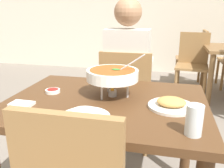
% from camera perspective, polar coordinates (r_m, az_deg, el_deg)
% --- Properties ---
extents(dining_table_main, '(1.12, 0.84, 0.73)m').
position_cam_1_polar(dining_table_main, '(1.42, -1.38, -8.19)').
color(dining_table_main, '#51331C').
rests_on(dining_table_main, ground_plane).
extents(chair_diner_main, '(0.44, 0.44, 0.90)m').
position_cam_1_polar(chair_diner_main, '(2.10, 3.45, -2.61)').
color(chair_diner_main, olive).
rests_on(chair_diner_main, ground_plane).
extents(diner_main, '(0.40, 0.45, 1.31)m').
position_cam_1_polar(diner_main, '(2.06, 3.72, 3.87)').
color(diner_main, '#2D2D38').
rests_on(diner_main, ground_plane).
extents(curry_bowl, '(0.33, 0.30, 0.26)m').
position_cam_1_polar(curry_bowl, '(1.40, 0.11, 2.13)').
color(curry_bowl, silver).
rests_on(curry_bowl, dining_table_main).
extents(rice_plate, '(0.24, 0.24, 0.06)m').
position_cam_1_polar(rice_plate, '(1.15, -6.43, -7.31)').
color(rice_plate, white).
rests_on(rice_plate, dining_table_main).
extents(appetizer_plate, '(0.24, 0.24, 0.06)m').
position_cam_1_polar(appetizer_plate, '(1.30, 13.76, -4.60)').
color(appetizer_plate, white).
rests_on(appetizer_plate, dining_table_main).
extents(sauce_dish, '(0.09, 0.09, 0.02)m').
position_cam_1_polar(sauce_dish, '(1.54, -13.78, -1.57)').
color(sauce_dish, white).
rests_on(sauce_dish, dining_table_main).
extents(napkin_folded, '(0.12, 0.08, 0.02)m').
position_cam_1_polar(napkin_folded, '(1.38, -20.47, -4.46)').
color(napkin_folded, white).
rests_on(napkin_folded, dining_table_main).
extents(fork_utensil, '(0.04, 0.17, 0.01)m').
position_cam_1_polar(fork_utensil, '(1.36, -22.30, -5.27)').
color(fork_utensil, silver).
rests_on(fork_utensil, dining_table_main).
extents(spoon_utensil, '(0.03, 0.17, 0.01)m').
position_cam_1_polar(spoon_utensil, '(1.33, -20.53, -5.52)').
color(spoon_utensil, silver).
rests_on(spoon_utensil, dining_table_main).
extents(drink_glass, '(0.07, 0.07, 0.13)m').
position_cam_1_polar(drink_glass, '(1.05, 18.74, -8.42)').
color(drink_glass, silver).
rests_on(drink_glass, dining_table_main).
extents(chair_bg_corner, '(0.49, 0.49, 0.90)m').
position_cam_1_polar(chair_bg_corner, '(3.70, 18.43, 5.30)').
color(chair_bg_corner, olive).
rests_on(chair_bg_corner, ground_plane).
extents(chair_bg_window, '(0.44, 0.44, 0.90)m').
position_cam_1_polar(chair_bg_window, '(4.18, 19.19, 6.52)').
color(chair_bg_window, olive).
rests_on(chair_bg_window, ground_plane).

